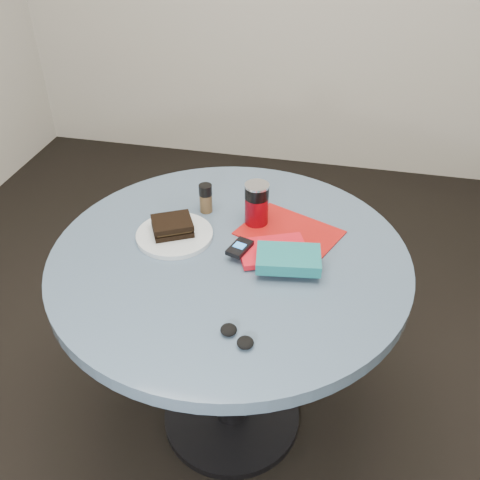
% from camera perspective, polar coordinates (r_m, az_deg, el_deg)
% --- Properties ---
extents(ground, '(4.00, 4.00, 0.00)m').
position_cam_1_polar(ground, '(2.03, -0.87, -18.38)').
color(ground, black).
rests_on(ground, ground).
extents(table, '(1.00, 1.00, 0.75)m').
position_cam_1_polar(table, '(1.59, -1.06, -6.07)').
color(table, black).
rests_on(table, ground).
extents(plate, '(0.26, 0.26, 0.01)m').
position_cam_1_polar(plate, '(1.55, -6.99, 0.53)').
color(plate, silver).
rests_on(plate, table).
extents(sandwich, '(0.14, 0.14, 0.04)m').
position_cam_1_polar(sandwich, '(1.54, -7.23, 1.51)').
color(sandwich, black).
rests_on(sandwich, plate).
extents(soda_can, '(0.09, 0.09, 0.13)m').
position_cam_1_polar(soda_can, '(1.57, 1.78, 3.84)').
color(soda_can, '#6B050E').
rests_on(soda_can, table).
extents(pepper_grinder, '(0.04, 0.04, 0.09)m').
position_cam_1_polar(pepper_grinder, '(1.64, -3.68, 4.49)').
color(pepper_grinder, '#4F3B21').
rests_on(pepper_grinder, table).
extents(magazine, '(0.33, 0.29, 0.00)m').
position_cam_1_polar(magazine, '(1.56, 5.29, 0.77)').
color(magazine, '#9F100E').
rests_on(magazine, table).
extents(red_book, '(0.22, 0.19, 0.02)m').
position_cam_1_polar(red_book, '(1.47, 3.55, -1.15)').
color(red_book, red).
rests_on(red_book, magazine).
extents(novel, '(0.18, 0.13, 0.03)m').
position_cam_1_polar(novel, '(1.41, 5.18, -2.02)').
color(novel, '#166368').
rests_on(novel, red_book).
extents(mp3_player, '(0.07, 0.09, 0.01)m').
position_cam_1_polar(mp3_player, '(1.46, -0.04, -0.81)').
color(mp3_player, black).
rests_on(mp3_player, red_book).
extents(headphones, '(0.10, 0.08, 0.02)m').
position_cam_1_polar(headphones, '(1.24, -0.34, -10.22)').
color(headphones, black).
rests_on(headphones, table).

